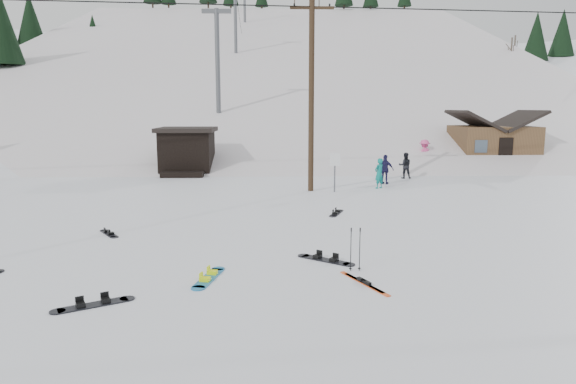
{
  "coord_description": "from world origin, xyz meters",
  "views": [
    {
      "loc": [
        0.24,
        -10.21,
        3.97
      ],
      "look_at": [
        0.67,
        5.23,
        1.4
      ],
      "focal_mm": 32.0,
      "sensor_mm": 36.0,
      "label": 1
    }
  ],
  "objects_px": {
    "utility_pole": "(311,91)",
    "hero_skis": "(364,283)",
    "hero_snowboard": "(209,277)",
    "cabin": "(493,144)"
  },
  "relations": [
    {
      "from": "hero_snowboard",
      "to": "hero_skis",
      "type": "relative_size",
      "value": 0.98
    },
    {
      "from": "hero_snowboard",
      "to": "hero_skis",
      "type": "distance_m",
      "value": 3.6
    },
    {
      "from": "utility_pole",
      "to": "hero_skis",
      "type": "xyz_separation_m",
      "value": [
        0.27,
        -13.12,
        -4.65
      ]
    },
    {
      "from": "cabin",
      "to": "utility_pole",
      "type": "bearing_deg",
      "value": -142.44
    },
    {
      "from": "cabin",
      "to": "hero_snowboard",
      "type": "relative_size",
      "value": 3.22
    },
    {
      "from": "hero_snowboard",
      "to": "cabin",
      "type": "bearing_deg",
      "value": -23.07
    },
    {
      "from": "utility_pole",
      "to": "hero_skis",
      "type": "relative_size",
      "value": 5.29
    },
    {
      "from": "utility_pole",
      "to": "hero_skis",
      "type": "bearing_deg",
      "value": -88.8
    },
    {
      "from": "cabin",
      "to": "hero_snowboard",
      "type": "bearing_deg",
      "value": -125.72
    },
    {
      "from": "hero_snowboard",
      "to": "hero_skis",
      "type": "height_order",
      "value": "hero_snowboard"
    }
  ]
}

